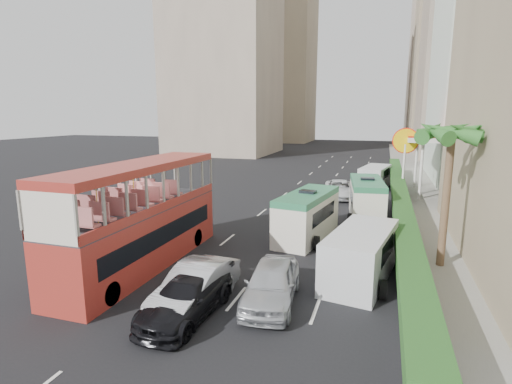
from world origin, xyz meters
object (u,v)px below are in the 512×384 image
at_px(van_asset, 339,197).
at_px(shell_station, 442,166).
at_px(car_silver_lane_a, 196,305).
at_px(minibus_near, 307,215).
at_px(car_black, 187,316).
at_px(car_silver_lane_b, 271,302).
at_px(panel_van_near, 361,255).
at_px(double_decker_bus, 141,215).
at_px(palm_tree, 446,200).
at_px(panel_van_far, 375,177).
at_px(minibus_far, 366,199).

distance_m(van_asset, shell_station, 9.74).
distance_m(car_silver_lane_a, minibus_near, 10.26).
bearing_deg(van_asset, car_black, -106.39).
bearing_deg(car_black, van_asset, 85.67).
relative_size(car_silver_lane_b, panel_van_near, 0.85).
bearing_deg(van_asset, car_silver_lane_a, -106.86).
height_order(car_silver_lane_a, minibus_near, minibus_near).
bearing_deg(double_decker_bus, palm_tree, 16.16).
bearing_deg(panel_van_near, minibus_near, 132.83).
relative_size(car_silver_lane_b, van_asset, 0.89).
bearing_deg(shell_station, double_decker_bus, -124.82).
xyz_separation_m(panel_van_near, palm_tree, (3.59, 2.44, 2.25)).
xyz_separation_m(car_silver_lane_a, panel_van_near, (5.93, 4.52, 1.13)).
bearing_deg(minibus_near, shell_station, 69.27).
height_order(car_silver_lane_a, car_black, car_silver_lane_a).
distance_m(car_black, panel_van_near, 8.06).
xyz_separation_m(car_black, shell_station, (11.64, 26.86, 2.75)).
distance_m(palm_tree, shell_station, 19.14).
bearing_deg(car_silver_lane_b, van_asset, 83.32).
bearing_deg(panel_van_far, minibus_near, -89.78).
bearing_deg(panel_van_near, panel_van_far, 100.11).
distance_m(car_black, minibus_far, 17.49).
relative_size(van_asset, panel_van_far, 0.99).
relative_size(car_silver_lane_a, van_asset, 0.91).
xyz_separation_m(minibus_near, shell_station, (9.22, 16.11, 1.38)).
bearing_deg(palm_tree, double_decker_bus, -163.84).
bearing_deg(minibus_far, panel_van_far, 82.02).
xyz_separation_m(car_silver_lane_b, van_asset, (0.33, 21.35, 0.00)).
relative_size(minibus_near, minibus_far, 0.99).
bearing_deg(car_black, minibus_near, 80.30).
xyz_separation_m(car_silver_lane_a, car_black, (0.07, -0.89, 0.00)).
xyz_separation_m(palm_tree, shell_station, (2.20, 19.00, -0.63)).
bearing_deg(minibus_near, car_silver_lane_a, -95.16).
height_order(minibus_near, minibus_far, minibus_far).
relative_size(car_silver_lane_b, car_black, 0.97).
height_order(minibus_near, panel_van_far, minibus_near).
height_order(car_silver_lane_b, minibus_far, minibus_far).
distance_m(minibus_far, shell_station, 12.07).
distance_m(double_decker_bus, car_silver_lane_b, 7.70).
relative_size(car_black, shell_station, 0.62).
distance_m(car_silver_lane_a, minibus_far, 16.67).
xyz_separation_m(car_silver_lane_b, panel_van_far, (3.17, 27.14, 1.09)).
height_order(car_black, minibus_near, minibus_near).
distance_m(car_silver_lane_a, car_black, 0.90).
height_order(car_black, panel_van_far, panel_van_far).
relative_size(car_black, panel_van_near, 0.87).
bearing_deg(minibus_far, panel_van_near, -95.33).
bearing_deg(shell_station, car_silver_lane_a, -114.28).
bearing_deg(shell_station, van_asset, -157.71).
relative_size(double_decker_bus, car_silver_lane_a, 2.25).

